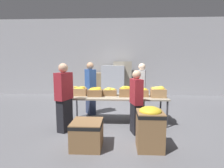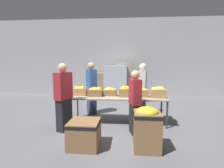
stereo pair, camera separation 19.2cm
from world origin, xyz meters
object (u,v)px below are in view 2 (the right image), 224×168
Objects in this scene: banana_box_3 at (126,91)px; volunteer_3 at (64,98)px; donation_bin_0 at (84,133)px; volunteer_2 at (135,103)px; banana_box_1 at (95,92)px; banana_box_2 at (110,92)px; banana_box_5 at (158,92)px; pallet_stack_2 at (103,85)px; donation_bin_1 at (147,127)px; pallet_stack_0 at (116,82)px; pallet_stack_1 at (125,80)px; volunteer_1 at (91,88)px; banana_box_4 at (141,92)px; banana_box_0 at (80,91)px; volunteer_0 at (142,90)px; sorting_table at (118,98)px.

banana_box_3 is 1.73m from volunteer_3.
volunteer_2 is at bearing 36.81° from donation_bin_0.
banana_box_3 is at bearing 1.57° from banana_box_1.
banana_box_2 is 1.81m from donation_bin_0.
pallet_stack_2 is (-2.08, 3.82, -0.33)m from banana_box_5.
volunteer_3 is at bearing -134.74° from banana_box_1.
banana_box_5 is 0.47× the size of donation_bin_1.
pallet_stack_1 is at bearing 29.80° from pallet_stack_0.
volunteer_1 is (-2.07, 0.90, -0.06)m from banana_box_5.
pallet_stack_0 reaches higher than banana_box_4.
volunteer_1 is at bearing -103.69° from pallet_stack_0.
banana_box_2 is at bearing 2.77° from banana_box_0.
volunteer_3 is at bearing 157.23° from donation_bin_1.
pallet_stack_1 is at bearing 128.55° from volunteer_1.
banana_box_4 is at bearing -1.94° from banana_box_0.
volunteer_1 is at bearing -80.57° from volunteer_0.
banana_box_5 is at bearing -75.72° from pallet_stack_1.
volunteer_3 reaches higher than volunteer_0.
banana_box_2 is 0.25× the size of pallet_stack_0.
pallet_stack_1 is at bearing 1.02° from volunteer_3.
banana_box_4 is at bearing 32.54° from volunteer_1.
volunteer_2 is 4.29m from pallet_stack_0.
banana_box_2 is 0.48m from banana_box_3.
banana_box_1 is 0.46× the size of donation_bin_1.
volunteer_2 is 1.41m from donation_bin_0.
banana_box_5 is (0.90, -0.10, 0.00)m from banana_box_3.
pallet_stack_1 is (-0.97, 3.82, -0.05)m from banana_box_5.
pallet_stack_2 is (-0.95, 3.71, -0.12)m from sorting_table.
banana_box_5 is (1.13, -0.11, 0.20)m from sorting_table.
volunteer_2 is at bearing -72.56° from pallet_stack_2.
pallet_stack_0 reaches higher than sorting_table.
banana_box_4 reaches higher than sorting_table.
donation_bin_0 is at bearing 180.00° from donation_bin_1.
volunteer_3 reaches higher than banana_box_0.
banana_box_4 reaches higher than banana_box_2.
donation_bin_1 is 0.55× the size of pallet_stack_0.
volunteer_3 is at bearing -155.54° from banana_box_3.
volunteer_3 reaches higher than sorting_table.
volunteer_2 is at bearing -135.12° from banana_box_5.
banana_box_3 is 0.22× the size of volunteer_3.
banana_box_4 is at bearing 90.38° from donation_bin_1.
banana_box_5 is 0.23× the size of volunteer_1.
volunteer_2 is (1.59, -0.83, -0.13)m from banana_box_0.
volunteer_1 is 2.74m from pallet_stack_0.
donation_bin_1 is at bearing -67.01° from sorting_table.
volunteer_3 is at bearing -45.55° from volunteer_1.
volunteer_2 is (0.46, -0.78, 0.05)m from sorting_table.
volunteer_1 reaches higher than donation_bin_1.
donation_bin_1 is at bearing 0.00° from donation_bin_0.
volunteer_0 is 1.70m from volunteer_1.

